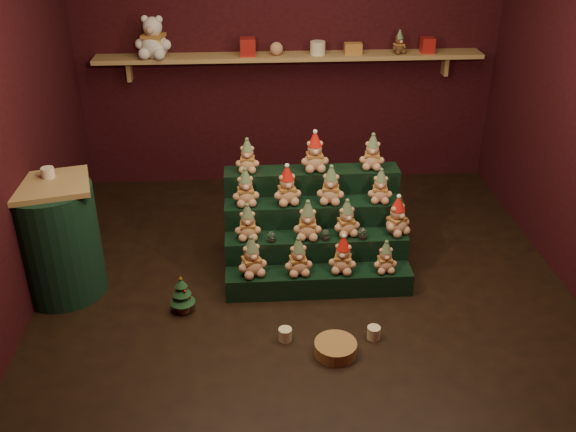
{
  "coord_description": "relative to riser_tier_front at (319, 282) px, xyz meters",
  "views": [
    {
      "loc": [
        -0.4,
        -4.05,
        2.83
      ],
      "look_at": [
        -0.12,
        0.25,
        0.49
      ],
      "focal_mm": 40.0,
      "sensor_mm": 36.0,
      "label": 1
    }
  ],
  "objects": [
    {
      "name": "back_shelf",
      "position": [
        -0.09,
        1.93,
        1.2
      ],
      "size": [
        3.6,
        0.26,
        0.24
      ],
      "color": "tan",
      "rests_on": "ground"
    },
    {
      "name": "snow_globe_c",
      "position": [
        0.35,
        0.16,
        0.32
      ],
      "size": [
        0.07,
        0.07,
        0.09
      ],
      "color": "black",
      "rests_on": "riser_tier_midfront"
    },
    {
      "name": "snow_globe_b",
      "position": [
        0.06,
        0.16,
        0.31
      ],
      "size": [
        0.06,
        0.06,
        0.09
      ],
      "color": "black",
      "rests_on": "riser_tier_midfront"
    },
    {
      "name": "teddy_9",
      "position": [
        -0.21,
        0.44,
        0.6
      ],
      "size": [
        0.25,
        0.23,
        0.3
      ],
      "primitive_type": null,
      "rotation": [
        0.0,
        0.0,
        0.2
      ],
      "color": "tan",
      "rests_on": "riser_tier_midback"
    },
    {
      "name": "teddy_3",
      "position": [
        0.49,
        -0.02,
        0.21
      ],
      "size": [
        0.19,
        0.17,
        0.25
      ],
      "primitive_type": null,
      "rotation": [
        0.0,
        0.0,
        0.07
      ],
      "color": "tan",
      "rests_on": "riser_tier_front"
    },
    {
      "name": "teddy_10",
      "position": [
        0.13,
        0.43,
        0.6
      ],
      "size": [
        0.25,
        0.23,
        0.3
      ],
      "primitive_type": null,
      "rotation": [
        0.0,
        0.0,
        -0.19
      ],
      "color": "tan",
      "rests_on": "riser_tier_midback"
    },
    {
      "name": "white_bear",
      "position": [
        -1.32,
        1.9,
        1.46
      ],
      "size": [
        0.39,
        0.36,
        0.47
      ],
      "primitive_type": null,
      "rotation": [
        0.0,
        0.0,
        -0.19
      ],
      "color": "silver",
      "rests_on": "back_shelf"
    },
    {
      "name": "side_table",
      "position": [
        -1.93,
        0.15,
        0.36
      ],
      "size": [
        0.69,
        0.63,
        0.9
      ],
      "rotation": [
        0.0,
        0.0,
        0.25
      ],
      "color": "tan",
      "rests_on": "ground"
    },
    {
      "name": "riser_tier_front",
      "position": [
        0.0,
        0.0,
        0.0
      ],
      "size": [
        1.4,
        0.22,
        0.18
      ],
      "primitive_type": "cube",
      "color": "black",
      "rests_on": "ground"
    },
    {
      "name": "snow_globe_a",
      "position": [
        -0.35,
        0.16,
        0.31
      ],
      "size": [
        0.06,
        0.06,
        0.09
      ],
      "color": "black",
      "rests_on": "riser_tier_midfront"
    },
    {
      "name": "teddy_0",
      "position": [
        -0.5,
        0.0,
        0.24
      ],
      "size": [
        0.28,
        0.26,
        0.31
      ],
      "primitive_type": null,
      "rotation": [
        0.0,
        0.0,
        0.35
      ],
      "color": "tan",
      "rests_on": "riser_tier_front"
    },
    {
      "name": "riser_tier_midback",
      "position": [
        0.0,
        0.44,
        0.18
      ],
      "size": [
        1.4,
        0.22,
        0.54
      ],
      "primitive_type": "cube",
      "color": "black",
      "rests_on": "ground"
    },
    {
      "name": "gift_tin_cream",
      "position": [
        0.16,
        1.91,
        1.29
      ],
      "size": [
        0.14,
        0.14,
        0.12
      ],
      "primitive_type": "cylinder",
      "color": "beige",
      "rests_on": "back_shelf"
    },
    {
      "name": "back_wall",
      "position": [
        -0.09,
        2.11,
        1.31
      ],
      "size": [
        4.0,
        0.1,
        2.8
      ],
      "primitive_type": "cube",
      "color": "black",
      "rests_on": "ground"
    },
    {
      "name": "ground",
      "position": [
        -0.09,
        0.06,
        -0.09
      ],
      "size": [
        4.0,
        4.0,
        0.0
      ],
      "primitive_type": "plane",
      "color": "black",
      "rests_on": "ground"
    },
    {
      "name": "riser_tier_midfront",
      "position": [
        0.0,
        0.22,
        0.09
      ],
      "size": [
        1.4,
        0.22,
        0.36
      ],
      "primitive_type": "cube",
      "color": "black",
      "rests_on": "ground"
    },
    {
      "name": "teddy_14",
      "position": [
        0.48,
        0.66,
        0.77
      ],
      "size": [
        0.23,
        0.21,
        0.28
      ],
      "primitive_type": null,
      "rotation": [
        0.0,
        0.0,
        -0.17
      ],
      "color": "tan",
      "rests_on": "riser_tier_back"
    },
    {
      "name": "shelf_plush_ball",
      "position": [
        -0.22,
        1.91,
        1.29
      ],
      "size": [
        0.12,
        0.12,
        0.12
      ],
      "primitive_type": "sphere",
      "color": "tan",
      "rests_on": "back_shelf"
    },
    {
      "name": "teddy_8",
      "position": [
        -0.53,
        0.44,
        0.6
      ],
      "size": [
        0.23,
        0.21,
        0.29
      ],
      "primitive_type": null,
      "rotation": [
        0.0,
        0.0,
        0.11
      ],
      "color": "tan",
      "rests_on": "riser_tier_midback"
    },
    {
      "name": "riser_tier_back",
      "position": [
        0.0,
        0.66,
        0.27
      ],
      "size": [
        1.4,
        0.22,
        0.72
      ],
      "primitive_type": "cube",
      "color": "black",
      "rests_on": "ground"
    },
    {
      "name": "gift_tin_red_b",
      "position": [
        1.19,
        1.91,
        1.3
      ],
      "size": [
        0.12,
        0.12,
        0.14
      ],
      "primitive_type": "cube",
      "color": "#B4201B",
      "rests_on": "back_shelf"
    },
    {
      "name": "brown_bear",
      "position": [
        0.92,
        1.9,
        1.33
      ],
      "size": [
        0.19,
        0.18,
        0.21
      ],
      "primitive_type": null,
      "rotation": [
        0.0,
        0.0,
        0.37
      ],
      "color": "#51331B",
      "rests_on": "back_shelf"
    },
    {
      "name": "teddy_7",
      "position": [
        0.62,
        0.23,
        0.42
      ],
      "size": [
        0.29,
        0.28,
        0.3
      ],
      "primitive_type": null,
      "rotation": [
        0.0,
        0.0,
        0.56
      ],
      "color": "tan",
      "rests_on": "riser_tier_midfront"
    },
    {
      "name": "gift_tin_red_a",
      "position": [
        -0.48,
        1.91,
        1.31
      ],
      "size": [
        0.14,
        0.14,
        0.16
      ],
      "primitive_type": "cube",
      "color": "#B4201B",
      "rests_on": "back_shelf"
    },
    {
      "name": "mug_left",
      "position": [
        -0.29,
        -0.55,
        -0.04
      ],
      "size": [
        0.09,
        0.09,
        0.09
      ],
      "primitive_type": "cylinder",
      "color": "beige",
      "rests_on": "ground"
    },
    {
      "name": "front_wall",
      "position": [
        -0.09,
        -1.99,
        1.31
      ],
      "size": [
        4.0,
        0.1,
        2.8
      ],
      "primitive_type": "cube",
      "color": "black",
      "rests_on": "ground"
    },
    {
      "name": "teddy_12",
      "position": [
        -0.51,
        0.67,
        0.76
      ],
      "size": [
        0.2,
        0.18,
        0.26
      ],
      "primitive_type": null,
      "rotation": [
        0.0,
        0.0,
        -0.08
      ],
      "color": "tan",
      "rests_on": "riser_tier_back"
    },
    {
      "name": "scarf_gift_box",
      "position": [
        0.49,
        1.91,
        1.28
      ],
      "size": [
        0.16,
        0.1,
        0.1
      ],
      "primitive_type": "cube",
      "color": "orange",
      "rests_on": "back_shelf"
    },
    {
      "name": "teddy_13",
      "position": [
        0.02,
        0.65,
        0.78
      ],
      "size": [
        0.23,
        0.21,
        0.31
      ],
      "primitive_type": null,
      "rotation": [
        0.0,
        0.0,
        0.05
      ],
      "color": "tan",
      "rests_on": "riser_tier_back"
    },
    {
      "name": "teddy_6",
      "position": [
        0.23,
        0.24,
        0.41
      ],
      "size": [
        0.24,
        0.22,
        0.28
      ],
      "primitive_type": null,
      "rotation": [
        0.0,
        0.0,
        0.22
      ],
      "color": "tan",
      "rests_on": "riser_tier_midfront"
    },
    {
      "name": "teddy_4",
      "position": [
        -0.52,
        0.23,
        0.41
      ],
      "size": [
        0.2,
        0.18,
        0.28
      ],
      "primitive_type": null,
      "rotation": [
        0.0,
        0.0,
        0.0
      ],
      "color": "tan",
      "rests_on": "riser_tier_midfront"
    },
    {
      "name": "teddy_5",
      "position": [
        -0.07,
        0.21,
        0.42
      ],
      "size": [
        0.23,
        0.21,
        0.3
      ],
      "primitive_type": null,
      "rotation": [
        0.0,
        0.0,
        -0.11
      ],
      "color": "tan",
      "rests_on": "riser_tier_midfront"
    },
    {
      "name": "table_ornament",
      "position": [
        -1.93,
        0.25,
        0.85
      ],
      "size": [
        0.09,
        0.09,
        0.07
      ],
      "primitive_type": "cylinder",
      "color": "beige",
      "rests_on": "side_table"
    },
    {
      "name": "mug_right",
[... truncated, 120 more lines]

